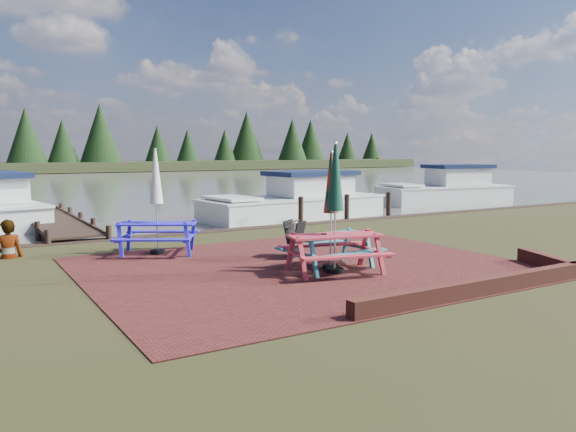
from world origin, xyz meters
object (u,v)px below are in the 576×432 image
(boat_far, at_px, (447,191))
(picnic_table_red, at_px, (335,228))
(chalkboard, at_px, (295,239))
(person, at_px, (6,220))
(jetty, at_px, (54,221))
(picnic_table_teal, at_px, (331,229))
(picnic_table_blue, at_px, (157,218))
(boat_near, at_px, (297,203))

(boat_far, bearing_deg, picnic_table_red, 134.17)
(chalkboard, relative_size, person, 0.48)
(jetty, bearing_deg, chalkboard, -67.46)
(picnic_table_teal, bearing_deg, jetty, 103.37)
(picnic_table_blue, bearing_deg, picnic_table_red, -28.16)
(chalkboard, bearing_deg, picnic_table_red, -130.87)
(picnic_table_teal, xyz_separation_m, jetty, (-3.83, 10.78, -0.75))
(picnic_table_red, bearing_deg, chalkboard, 98.81)
(picnic_table_teal, height_order, picnic_table_red, picnic_table_red)
(jetty, bearing_deg, picnic_table_teal, -70.42)
(picnic_table_red, distance_m, boat_near, 10.96)
(boat_far, height_order, person, same)
(jetty, height_order, person, person)
(picnic_table_blue, relative_size, boat_far, 0.35)
(picnic_table_red, distance_m, chalkboard, 1.88)
(boat_near, bearing_deg, jetty, 75.02)
(picnic_table_blue, height_order, boat_near, picnic_table_blue)
(picnic_table_teal, height_order, person, picnic_table_teal)
(picnic_table_blue, bearing_deg, boat_near, 67.53)
(boat_near, relative_size, boat_far, 1.08)
(chalkboard, xyz_separation_m, jetty, (-3.86, 9.29, -0.34))
(picnic_table_blue, bearing_deg, chalkboard, -9.27)
(jetty, xyz_separation_m, boat_near, (8.81, -1.42, 0.30))
(picnic_table_teal, height_order, chalkboard, picnic_table_teal)
(boat_far, bearing_deg, person, 113.65)
(picnic_table_red, height_order, jetty, picnic_table_red)
(picnic_table_teal, xyz_separation_m, chalkboard, (0.02, 1.48, -0.41))
(picnic_table_blue, distance_m, chalkboard, 3.37)
(picnic_table_teal, bearing_deg, person, 133.40)
(picnic_table_red, relative_size, boat_near, 0.34)
(picnic_table_teal, bearing_deg, picnic_table_red, -118.08)
(picnic_table_blue, relative_size, chalkboard, 2.89)
(picnic_table_blue, height_order, person, picnic_table_blue)
(jetty, distance_m, person, 6.26)
(picnic_table_red, relative_size, picnic_table_blue, 1.05)
(picnic_table_teal, xyz_separation_m, boat_far, (14.83, 10.77, -0.41))
(picnic_table_red, distance_m, jetty, 11.73)
(jetty, xyz_separation_m, boat_far, (18.66, -0.01, 0.34))
(picnic_table_teal, xyz_separation_m, picnic_table_blue, (-2.56, 3.61, 0.02))
(jetty, relative_size, boat_far, 1.25)
(picnic_table_red, distance_m, person, 7.62)
(boat_near, distance_m, person, 11.61)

